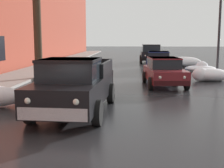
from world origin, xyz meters
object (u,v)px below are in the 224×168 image
pickup_truck_black_approaching_near_lane (75,85)px  street_lamp_post (220,18)px  suv_black_parked_far_down_block (151,53)px  sedan_maroon_parked_kerbside_close (164,71)px  sedan_darkblue_parked_kerbside_mid (158,60)px  bare_tree_mid_block (36,12)px

pickup_truck_black_approaching_near_lane → street_lamp_post: bearing=52.2°
suv_black_parked_far_down_block → street_lamp_post: bearing=-75.4°
sedan_maroon_parked_kerbside_close → street_lamp_post: street_lamp_post is taller
sedan_darkblue_parked_kerbside_mid → pickup_truck_black_approaching_near_lane: bearing=-106.0°
bare_tree_mid_block → sedan_darkblue_parked_kerbside_mid: size_ratio=1.59×
bare_tree_mid_block → suv_black_parked_far_down_block: (7.33, 13.46, -2.85)m
pickup_truck_black_approaching_near_lane → suv_black_parked_far_down_block: size_ratio=1.14×
sedan_darkblue_parked_kerbside_mid → bare_tree_mid_block: bearing=-141.8°
bare_tree_mid_block → sedan_maroon_parked_kerbside_close: bare_tree_mid_block is taller
bare_tree_mid_block → pickup_truck_black_approaching_near_lane: bearing=-65.1°
sedan_maroon_parked_kerbside_close → street_lamp_post: size_ratio=0.64×
bare_tree_mid_block → sedan_maroon_parked_kerbside_close: (6.97, -1.81, -3.08)m
pickup_truck_black_approaching_near_lane → street_lamp_post: street_lamp_post is taller
sedan_darkblue_parked_kerbside_mid → suv_black_parked_far_down_block: 7.64m
sedan_maroon_parked_kerbside_close → sedan_darkblue_parked_kerbside_mid: same height
pickup_truck_black_approaching_near_lane → sedan_maroon_parked_kerbside_close: 6.75m
sedan_maroon_parked_kerbside_close → pickup_truck_black_approaching_near_lane: bearing=-120.5°
pickup_truck_black_approaching_near_lane → sedan_darkblue_parked_kerbside_mid: size_ratio=1.16×
sedan_darkblue_parked_kerbside_mid → street_lamp_post: 6.13m
bare_tree_mid_block → pickup_truck_black_approaching_near_lane: bare_tree_mid_block is taller
bare_tree_mid_block → sedan_darkblue_parked_kerbside_mid: bearing=38.2°
bare_tree_mid_block → sedan_darkblue_parked_kerbside_mid: 9.91m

